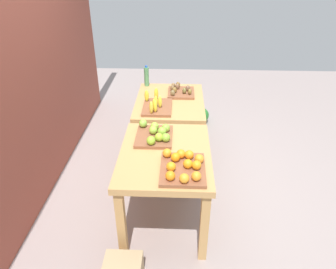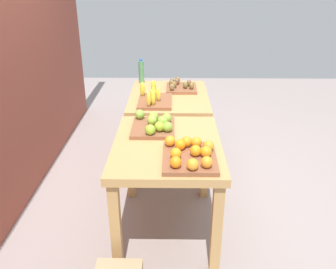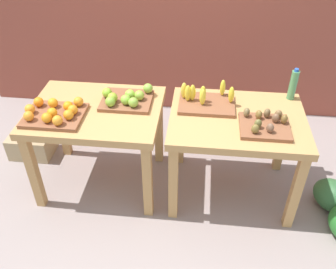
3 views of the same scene
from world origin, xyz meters
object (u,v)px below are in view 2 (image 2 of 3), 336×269
at_px(kiwi_bin, 181,87).
at_px(display_table_right, 169,106).
at_px(display_table_left, 167,156).
at_px(banana_crate, 154,99).
at_px(watermelon_pile, 188,116).
at_px(orange_bin, 190,154).
at_px(water_bottle, 141,72).
at_px(apple_bin, 155,125).

bearing_deg(kiwi_bin, display_table_right, 146.59).
bearing_deg(display_table_left, banana_crate, 9.24).
distance_m(display_table_left, watermelon_pile, 2.15).
bearing_deg(orange_bin, water_bottle, 14.59).
height_order(display_table_left, banana_crate, banana_crate).
height_order(display_table_right, kiwi_bin, kiwi_bin).
height_order(water_bottle, watermelon_pile, water_bottle).
distance_m(orange_bin, apple_bin, 0.56).
bearing_deg(apple_bin, display_table_right, -6.61).
bearing_deg(water_bottle, apple_bin, -170.77).
xyz_separation_m(display_table_right, watermelon_pile, (0.95, -0.25, -0.50)).
relative_size(banana_crate, watermelon_pile, 0.63).
distance_m(display_table_right, banana_crate, 0.33).
height_order(apple_bin, watermelon_pile, apple_bin).
bearing_deg(display_table_left, orange_bin, -149.38).
bearing_deg(watermelon_pile, display_table_right, 165.20).
relative_size(display_table_right, kiwi_bin, 2.89).
distance_m(orange_bin, watermelon_pile, 2.43).
relative_size(display_table_left, display_table_right, 1.00).
relative_size(display_table_left, watermelon_pile, 1.48).
height_order(orange_bin, apple_bin, apple_bin).
relative_size(display_table_right, banana_crate, 2.36).
relative_size(display_table_right, orange_bin, 2.29).
relative_size(apple_bin, kiwi_bin, 1.15).
bearing_deg(water_bottle, watermelon_pile, -47.75).
relative_size(orange_bin, kiwi_bin, 1.26).
relative_size(kiwi_bin, water_bottle, 1.33).
bearing_deg(banana_crate, apple_bin, -176.52).
bearing_deg(banana_crate, display_table_left, -170.76).
xyz_separation_m(water_bottle, watermelon_pile, (0.52, -0.57, -0.74)).
height_order(apple_bin, water_bottle, water_bottle).
xyz_separation_m(apple_bin, water_bottle, (1.32, 0.21, 0.08)).
height_order(display_table_left, kiwi_bin, kiwi_bin).
height_order(banana_crate, water_bottle, water_bottle).
xyz_separation_m(banana_crate, water_bottle, (0.69, 0.18, 0.08)).
xyz_separation_m(display_table_right, banana_crate, (-0.25, 0.14, 0.16)).
bearing_deg(banana_crate, kiwi_bin, -30.94).
bearing_deg(water_bottle, banana_crate, -165.66).
relative_size(display_table_left, water_bottle, 3.86).
xyz_separation_m(banana_crate, watermelon_pile, (1.21, -0.39, -0.66)).
xyz_separation_m(display_table_left, kiwi_bin, (1.31, -0.12, 0.15)).
height_order(orange_bin, banana_crate, banana_crate).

